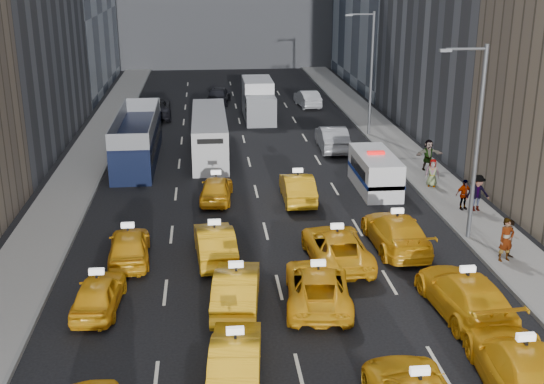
# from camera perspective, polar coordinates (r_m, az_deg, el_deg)

# --- Properties ---
(sidewalk_west) EXTENTS (3.00, 90.00, 0.15)m
(sidewalk_west) POSITION_cam_1_polar(r_m,az_deg,el_deg) (43.84, -15.68, 1.80)
(sidewalk_west) COLOR gray
(sidewalk_west) RESTS_ON ground
(sidewalk_east) EXTENTS (3.00, 90.00, 0.15)m
(sidewalk_east) POSITION_cam_1_polar(r_m,az_deg,el_deg) (45.11, 11.60, 2.59)
(sidewalk_east) COLOR gray
(sidewalk_east) RESTS_ON ground
(curb_west) EXTENTS (0.15, 90.00, 0.18)m
(curb_west) POSITION_cam_1_polar(r_m,az_deg,el_deg) (43.60, -13.80, 1.89)
(curb_west) COLOR slate
(curb_west) RESTS_ON ground
(curb_east) EXTENTS (0.15, 90.00, 0.18)m
(curb_east) POSITION_cam_1_polar(r_m,az_deg,el_deg) (44.70, 9.82, 2.58)
(curb_east) COLOR slate
(curb_east) RESTS_ON ground
(streetlight_near) EXTENTS (2.15, 0.22, 9.00)m
(streetlight_near) POSITION_cam_1_polar(r_m,az_deg,el_deg) (31.62, 16.63, 4.40)
(streetlight_near) COLOR #595B60
(streetlight_near) RESTS_ON ground
(streetlight_far) EXTENTS (2.15, 0.22, 9.00)m
(streetlight_far) POSITION_cam_1_polar(r_m,az_deg,el_deg) (50.34, 8.19, 10.10)
(streetlight_far) COLOR #595B60
(streetlight_far) RESTS_ON ground
(taxi_5) EXTENTS (1.92, 4.49, 1.44)m
(taxi_5) POSITION_cam_1_polar(r_m,az_deg,el_deg) (21.69, -3.06, -13.65)
(taxi_5) COLOR #EFA514
(taxi_5) RESTS_ON ground
(taxi_7) EXTENTS (2.91, 5.92, 1.66)m
(taxi_7) POSITION_cam_1_polar(r_m,az_deg,el_deg) (22.27, 20.16, -13.64)
(taxi_7) COLOR #EFA514
(taxi_7) RESTS_ON ground
(taxi_8) EXTENTS (1.82, 4.03, 1.34)m
(taxi_8) POSITION_cam_1_polar(r_m,az_deg,el_deg) (26.29, -14.32, -8.22)
(taxi_8) COLOR #EFA514
(taxi_8) RESTS_ON ground
(taxi_9) EXTENTS (2.09, 4.79, 1.53)m
(taxi_9) POSITION_cam_1_polar(r_m,az_deg,el_deg) (25.66, -3.00, -8.07)
(taxi_9) COLOR #EFA514
(taxi_9) RESTS_ON ground
(taxi_10) EXTENTS (2.93, 5.37, 1.43)m
(taxi_10) POSITION_cam_1_polar(r_m,az_deg,el_deg) (26.02, 3.85, -7.81)
(taxi_10) COLOR #EFA514
(taxi_10) RESTS_ON ground
(taxi_11) EXTENTS (2.61, 5.62, 1.59)m
(taxi_11) POSITION_cam_1_polar(r_m,az_deg,el_deg) (26.12, 15.86, -8.23)
(taxi_11) COLOR #EFA514
(taxi_11) RESTS_ON ground
(taxi_12) EXTENTS (1.98, 4.38, 1.46)m
(taxi_12) POSITION_cam_1_polar(r_m,az_deg,el_deg) (30.01, -11.86, -4.42)
(taxi_12) COLOR #EFA514
(taxi_12) RESTS_ON ground
(taxi_13) EXTENTS (1.94, 4.67, 1.50)m
(taxi_13) POSITION_cam_1_polar(r_m,az_deg,el_deg) (29.70, -4.80, -4.27)
(taxi_13) COLOR #EFA514
(taxi_13) RESTS_ON ground
(taxi_14) EXTENTS (2.57, 5.31, 1.46)m
(taxi_14) POSITION_cam_1_polar(r_m,az_deg,el_deg) (29.41, 5.41, -4.57)
(taxi_14) COLOR #EFA514
(taxi_14) RESTS_ON ground
(taxi_15) EXTENTS (2.31, 5.46, 1.57)m
(taxi_15) POSITION_cam_1_polar(r_m,az_deg,el_deg) (31.21, 10.34, -3.29)
(taxi_15) COLOR #EFA514
(taxi_15) RESTS_ON ground
(taxi_16) EXTENTS (2.02, 4.22, 1.39)m
(taxi_16) POSITION_cam_1_polar(r_m,az_deg,el_deg) (36.87, -4.67, 0.29)
(taxi_16) COLOR #EFA514
(taxi_16) RESTS_ON ground
(taxi_17) EXTENTS (1.64, 4.58, 1.50)m
(taxi_17) POSITION_cam_1_polar(r_m,az_deg,el_deg) (36.75, 2.15, 0.37)
(taxi_17) COLOR #EFA514
(taxi_17) RESTS_ON ground
(nypd_van) EXTENTS (2.63, 5.43, 2.24)m
(nypd_van) POSITION_cam_1_polar(r_m,az_deg,el_deg) (38.94, 8.61, 1.63)
(nypd_van) COLOR white
(nypd_van) RESTS_ON ground
(double_decker) EXTENTS (3.28, 10.80, 3.10)m
(double_decker) POSITION_cam_1_polar(r_m,az_deg,el_deg) (44.71, -11.21, 4.41)
(double_decker) COLOR black
(double_decker) RESTS_ON ground
(city_bus) EXTENTS (3.38, 10.80, 2.74)m
(city_bus) POSITION_cam_1_polar(r_m,az_deg,el_deg) (45.79, -5.25, 4.80)
(city_bus) COLOR silver
(city_bus) RESTS_ON ground
(box_truck) EXTENTS (2.68, 6.95, 3.13)m
(box_truck) POSITION_cam_1_polar(r_m,az_deg,el_deg) (56.30, -1.15, 7.69)
(box_truck) COLOR white
(box_truck) RESTS_ON ground
(misc_car_0) EXTENTS (1.93, 5.14, 1.68)m
(misc_car_0) POSITION_cam_1_polar(r_m,az_deg,el_deg) (47.00, 5.05, 4.52)
(misc_car_0) COLOR #9B9DA2
(misc_car_0) RESTS_ON ground
(misc_car_1) EXTENTS (3.02, 5.94, 1.61)m
(misc_car_1) POSITION_cam_1_polar(r_m,az_deg,el_deg) (57.66, -9.83, 6.95)
(misc_car_1) COLOR black
(misc_car_1) RESTS_ON ground
(misc_car_2) EXTENTS (2.01, 4.82, 1.39)m
(misc_car_2) POSITION_cam_1_polar(r_m,az_deg,el_deg) (65.28, -0.96, 8.48)
(misc_car_2) COLOR slate
(misc_car_2) RESTS_ON ground
(misc_car_3) EXTENTS (2.50, 4.94, 1.61)m
(misc_car_3) POSITION_cam_1_polar(r_m,az_deg,el_deg) (62.63, -4.48, 8.09)
(misc_car_3) COLOR black
(misc_car_3) RESTS_ON ground
(misc_car_4) EXTENTS (2.02, 4.61, 1.47)m
(misc_car_4) POSITION_cam_1_polar(r_m,az_deg,el_deg) (61.37, 2.98, 7.83)
(misc_car_4) COLOR #B8BAC0
(misc_car_4) RESTS_ON ground
(pedestrian_0) EXTENTS (0.78, 0.60, 1.93)m
(pedestrian_0) POSITION_cam_1_polar(r_m,az_deg,el_deg) (30.66, 19.01, -3.79)
(pedestrian_0) COLOR gray
(pedestrian_0) RESTS_ON sidewalk_east
(pedestrian_1) EXTENTS (0.86, 0.50, 1.72)m
(pedestrian_1) POSITION_cam_1_polar(r_m,az_deg,el_deg) (31.06, 19.28, -3.74)
(pedestrian_1) COLOR gray
(pedestrian_1) RESTS_ON sidewalk_east
(pedestrian_2) EXTENTS (1.26, 0.56, 1.92)m
(pedestrian_2) POSITION_cam_1_polar(r_m,az_deg,el_deg) (36.33, 16.82, -0.07)
(pedestrian_2) COLOR gray
(pedestrian_2) RESTS_ON sidewalk_east
(pedestrian_3) EXTENTS (1.02, 0.65, 1.61)m
(pedestrian_3) POSITION_cam_1_polar(r_m,az_deg,el_deg) (36.39, 15.75, -0.20)
(pedestrian_3) COLOR gray
(pedestrian_3) RESTS_ON sidewalk_east
(pedestrian_4) EXTENTS (0.88, 0.66, 1.60)m
(pedestrian_4) POSITION_cam_1_polar(r_m,az_deg,el_deg) (39.72, 13.27, 1.58)
(pedestrian_4) COLOR gray
(pedestrian_4) RESTS_ON sidewalk_east
(pedestrian_5) EXTENTS (1.81, 0.77, 1.89)m
(pedestrian_5) POSITION_cam_1_polar(r_m,az_deg,el_deg) (42.84, 12.94, 3.06)
(pedestrian_5) COLOR gray
(pedestrian_5) RESTS_ON sidewalk_east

